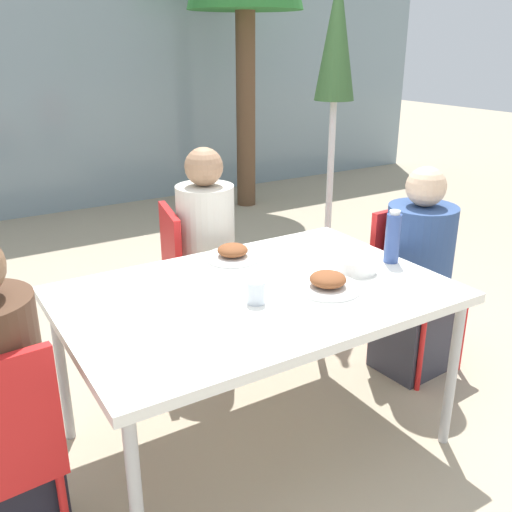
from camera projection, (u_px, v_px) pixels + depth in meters
The scene contains 13 objects.
ground_plane at pixel (256, 438), 2.59m from camera, with size 24.00×24.00×0.00m, color tan.
building_facade at pixel (22, 62), 5.47m from camera, with size 10.00×0.20×3.00m.
dining_table at pixel (256, 301), 2.35m from camera, with size 1.55×1.03×0.74m.
chair_right at pixel (410, 276), 3.06m from camera, with size 0.43×0.43×0.87m.
person_right at pixel (416, 280), 2.96m from camera, with size 0.35×0.35×1.13m.
chair_far at pixel (191, 272), 3.12m from camera, with size 0.47×0.47×0.87m.
person_far at pixel (207, 263), 3.08m from camera, with size 0.32×0.32×1.19m.
closed_umbrella at pixel (335, 74), 3.55m from camera, with size 0.36×0.36×2.11m.
plate_0 at pixel (233, 253), 2.66m from camera, with size 0.26×0.26×0.07m.
plate_1 at pixel (328, 283), 2.33m from camera, with size 0.27×0.27×0.07m.
bottle at pixel (393, 237), 2.59m from camera, with size 0.07×0.07×0.25m.
drinking_cup at pixel (256, 292), 2.20m from camera, with size 0.07×0.07×0.09m.
salad_bowl at pixel (356, 265), 2.51m from camera, with size 0.17×0.17×0.06m.
Camera 1 is at (-1.12, -1.81, 1.70)m, focal length 40.00 mm.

